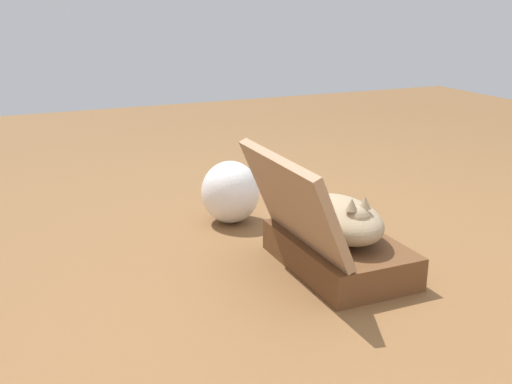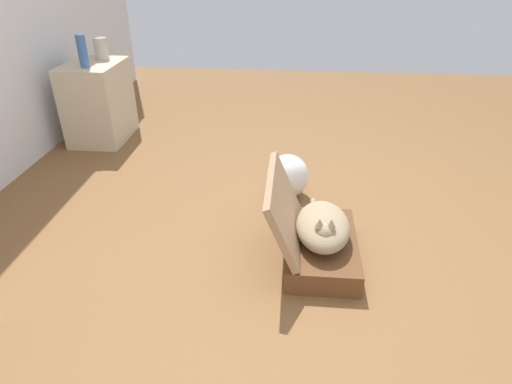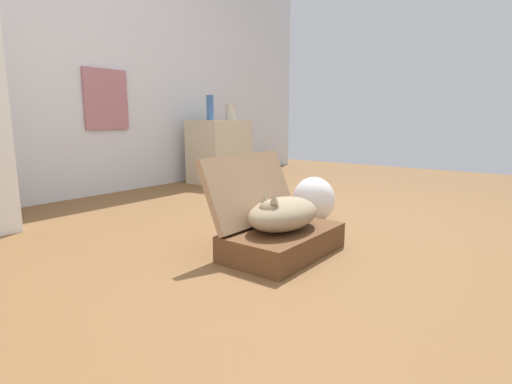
% 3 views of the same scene
% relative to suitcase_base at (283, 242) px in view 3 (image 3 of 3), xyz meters
% --- Properties ---
extents(ground_plane, '(7.68, 7.68, 0.00)m').
position_rel_suitcase_base_xyz_m(ground_plane, '(0.21, -0.02, -0.06)').
color(ground_plane, brown).
rests_on(ground_plane, ground).
extents(wall_back, '(6.40, 0.15, 2.60)m').
position_rel_suitcase_base_xyz_m(wall_back, '(0.20, 2.24, 1.24)').
color(wall_back, silver).
rests_on(wall_back, ground).
extents(suitcase_base, '(0.62, 0.38, 0.13)m').
position_rel_suitcase_base_xyz_m(suitcase_base, '(0.00, 0.00, 0.00)').
color(suitcase_base, brown).
rests_on(suitcase_base, ground).
extents(suitcase_lid, '(0.62, 0.18, 0.36)m').
position_rel_suitcase_base_xyz_m(suitcase_lid, '(0.00, 0.21, 0.24)').
color(suitcase_lid, '#9B7756').
rests_on(suitcase_lid, suitcase_base).
extents(cat, '(0.52, 0.28, 0.20)m').
position_rel_suitcase_base_xyz_m(cat, '(-0.01, 0.00, 0.15)').
color(cat, '#998466').
rests_on(cat, suitcase_base).
extents(plastic_bag_white, '(0.27, 0.27, 0.30)m').
position_rel_suitcase_base_xyz_m(plastic_bag_white, '(0.66, 0.20, 0.08)').
color(plastic_bag_white, white).
rests_on(plastic_bag_white, ground).
extents(side_table, '(0.57, 0.43, 0.65)m').
position_rel_suitcase_base_xyz_m(side_table, '(1.53, 1.83, 0.26)').
color(side_table, beige).
rests_on(side_table, ground).
extents(vase_tall, '(0.07, 0.07, 0.25)m').
position_rel_suitcase_base_xyz_m(vase_tall, '(1.39, 1.81, 0.71)').
color(vase_tall, '#38609E').
rests_on(vase_tall, side_table).
extents(vase_short, '(0.11, 0.11, 0.17)m').
position_rel_suitcase_base_xyz_m(vase_short, '(1.67, 1.79, 0.67)').
color(vase_short, '#B7AD99').
rests_on(vase_short, side_table).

